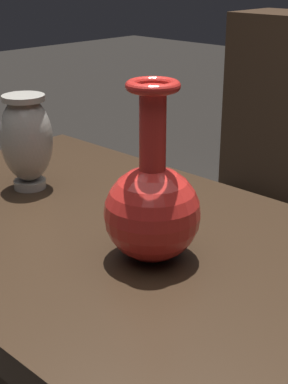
# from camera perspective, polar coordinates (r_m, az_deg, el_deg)

# --- Properties ---
(vase_centerpiece) EXTENTS (0.15, 0.15, 0.28)m
(vase_centerpiece) POSITION_cam_1_polar(r_m,az_deg,el_deg) (0.89, 0.82, -1.38)
(vase_centerpiece) COLOR red
(vase_centerpiece) RESTS_ON display_plinth
(vase_tall_behind) EXTENTS (0.11, 0.11, 0.19)m
(vase_tall_behind) POSITION_cam_1_polar(r_m,az_deg,el_deg) (1.19, -11.50, 5.14)
(vase_tall_behind) COLOR gray
(vase_tall_behind) RESTS_ON display_plinth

